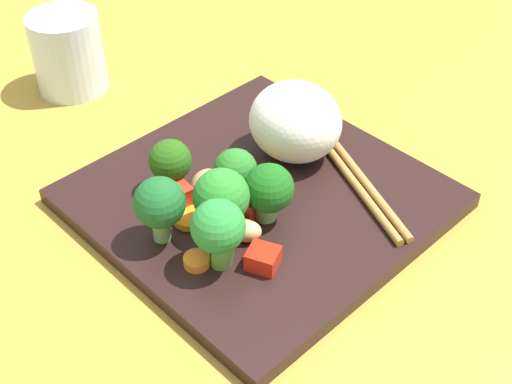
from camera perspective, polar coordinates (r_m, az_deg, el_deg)
The scene contains 21 objects.
ground_plane at distance 65.39cm, azimuth 0.25°, elevation -1.67°, with size 110.00×110.00×2.00cm, color #A4822E.
square_plate at distance 64.22cm, azimuth 0.26°, elevation -0.52°, with size 28.44×28.44×1.51cm, color black.
rice_mound at distance 66.04cm, azimuth 3.21°, elevation 5.73°, with size 8.91×8.28×7.51cm, color white.
broccoli_floret_0 at distance 57.49cm, azimuth -2.83°, elevation -0.46°, with size 4.75×4.75×6.42cm.
broccoli_floret_1 at distance 57.06cm, azimuth -7.83°, elevation -0.99°, with size 4.29×4.29×6.33cm.
broccoli_floret_2 at distance 61.12cm, azimuth -1.69°, elevation 1.73°, with size 3.88×3.88×5.22cm.
broccoli_floret_3 at distance 62.43cm, azimuth -6.94°, elevation 2.43°, with size 3.82×3.82×5.36cm.
broccoli_floret_4 at distance 59.03cm, azimuth 1.05°, elevation 0.18°, with size 4.28×4.28×5.60cm.
broccoli_floret_5 at distance 54.36cm, azimuth -3.07°, elevation -3.02°, with size 4.36×4.36×6.68cm.
carrot_slice_0 at distance 60.98cm, azimuth -5.46°, elevation -2.12°, with size 2.79×2.79×0.61cm, color orange.
carrot_slice_1 at distance 64.48cm, azimuth -0.61°, elevation 0.89°, with size 2.16×2.16×0.55cm, color orange.
carrot_slice_2 at distance 63.28cm, azimuth 0.60°, elevation 0.05°, with size 2.49×2.49×0.67cm, color orange.
carrot_slice_3 at distance 57.17cm, azimuth -4.82°, elevation -5.58°, with size 2.20×2.20×0.80cm, color orange.
pepper_chunk_0 at distance 60.53cm, azimuth -1.18°, elevation -1.20°, with size 2.33×2.41×2.32cm, color red.
pepper_chunk_1 at distance 61.87cm, azimuth -6.34°, elevation -0.39°, with size 2.10×2.11×2.29cm, color red.
pepper_chunk_2 at distance 58.28cm, azimuth -2.77°, elevation -4.00°, with size 2.15×1.59×1.26cm, color red.
pepper_chunk_3 at distance 56.57cm, azimuth 0.57°, elevation -5.40°, with size 2.46×2.27×1.66cm, color red.
chicken_piece_0 at distance 62.77cm, azimuth -4.05°, elevation 0.62°, with size 3.43×2.72×2.50cm, color tan.
chicken_piece_1 at distance 58.66cm, azimuth -0.92°, elevation -3.13°, with size 2.88×2.04×1.93cm, color tan.
chopstick_pair at distance 67.35cm, azimuth 6.97°, elevation 2.67°, with size 11.74×22.34×0.75cm.
drinking_glass at distance 81.09cm, azimuth -15.12°, elevation 10.82°, with size 7.74×7.74×8.80cm, color silver.
Camera 1 is at (-34.99, -33.10, 43.24)cm, focal length 49.29 mm.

